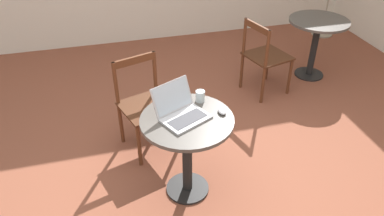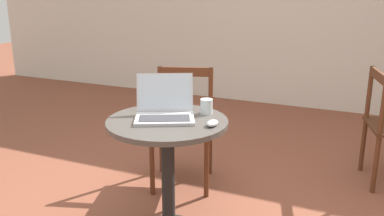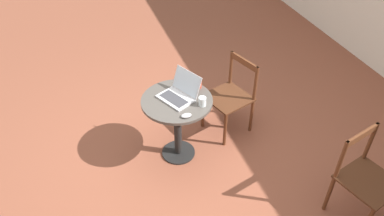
% 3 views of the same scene
% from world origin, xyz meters
% --- Properties ---
extents(ground_plane, '(16.00, 16.00, 0.00)m').
position_xyz_m(ground_plane, '(0.00, 0.00, 0.00)').
color(ground_plane, brown).
extents(cafe_table_near, '(0.71, 0.71, 0.74)m').
position_xyz_m(cafe_table_near, '(-0.19, 0.01, 0.57)').
color(cafe_table_near, black).
rests_on(cafe_table_near, ground_plane).
extents(cafe_table_mid, '(0.71, 0.71, 0.74)m').
position_xyz_m(cafe_table_mid, '(1.83, 1.54, 0.57)').
color(cafe_table_mid, black).
rests_on(cafe_table_mid, ground_plane).
extents(chair_near_back, '(0.56, 0.56, 0.88)m').
position_xyz_m(chair_near_back, '(-0.41, 0.71, 0.45)').
color(chair_near_back, '#562D19').
rests_on(chair_near_back, ground_plane).
extents(chair_mid_left, '(0.55, 0.55, 0.88)m').
position_xyz_m(chair_mid_left, '(1.06, 1.33, 0.45)').
color(chair_mid_left, '#562D19').
rests_on(chair_mid_left, ground_plane).
extents(laptop, '(0.45, 0.44, 0.24)m').
position_xyz_m(laptop, '(-0.22, 0.04, 0.79)').
color(laptop, '#B7B7BC').
rests_on(laptop, cafe_table_near).
extents(mouse, '(0.06, 0.10, 0.03)m').
position_xyz_m(mouse, '(0.09, 0.02, 0.76)').
color(mouse, '#B7B7BC').
rests_on(mouse, cafe_table_near).
extents(mug, '(0.11, 0.08, 0.08)m').
position_xyz_m(mug, '(-0.32, 0.28, 0.78)').
color(mug, '#C64C38').
rests_on(mug, cafe_table_near).
extents(drinking_glass, '(0.07, 0.07, 0.09)m').
position_xyz_m(drinking_glass, '(-0.03, 0.22, 0.79)').
color(drinking_glass, silver).
rests_on(drinking_glass, cafe_table_near).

